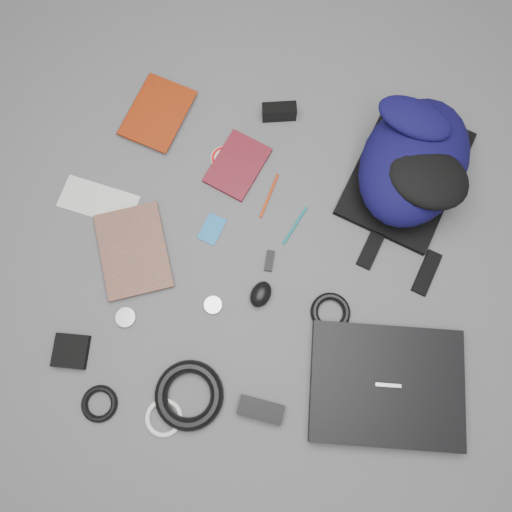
# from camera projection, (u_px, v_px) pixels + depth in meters

# --- Properties ---
(ground) EXTENTS (4.00, 4.00, 0.00)m
(ground) POSITION_uv_depth(u_px,v_px,m) (256.00, 258.00, 1.43)
(ground) COLOR #4F4F51
(ground) RESTS_ON ground
(backpack) EXTENTS (0.44, 0.53, 0.19)m
(backpack) POSITION_uv_depth(u_px,v_px,m) (414.00, 162.00, 1.40)
(backpack) COLOR black
(backpack) RESTS_ON ground
(laptop) EXTENTS (0.42, 0.34, 0.04)m
(laptop) POSITION_uv_depth(u_px,v_px,m) (386.00, 385.00, 1.33)
(laptop) COLOR black
(laptop) RESTS_ON ground
(textbook_red) EXTENTS (0.22, 0.26, 0.02)m
(textbook_red) POSITION_uv_depth(u_px,v_px,m) (133.00, 103.00, 1.53)
(textbook_red) COLOR maroon
(textbook_red) RESTS_ON ground
(comic_book) EXTENTS (0.27, 0.31, 0.02)m
(comic_book) POSITION_uv_depth(u_px,v_px,m) (101.00, 259.00, 1.42)
(comic_book) COLOR #CB620E
(comic_book) RESTS_ON ground
(envelope) EXTENTS (0.24, 0.14, 0.00)m
(envelope) POSITION_uv_depth(u_px,v_px,m) (99.00, 201.00, 1.47)
(envelope) COLOR silver
(envelope) RESTS_ON ground
(dvd_case) EXTENTS (0.20, 0.23, 0.01)m
(dvd_case) POSITION_uv_depth(u_px,v_px,m) (238.00, 165.00, 1.49)
(dvd_case) COLOR #4A0E16
(dvd_case) RESTS_ON ground
(compact_camera) EXTENTS (0.11, 0.06, 0.06)m
(compact_camera) POSITION_uv_depth(u_px,v_px,m) (279.00, 112.00, 1.51)
(compact_camera) COLOR black
(compact_camera) RESTS_ON ground
(sticker_disc) EXTENTS (0.11, 0.11, 0.00)m
(sticker_disc) POSITION_uv_depth(u_px,v_px,m) (224.00, 158.00, 1.50)
(sticker_disc) COLOR silver
(sticker_disc) RESTS_ON ground
(pen_teal) EXTENTS (0.06, 0.12, 0.01)m
(pen_teal) POSITION_uv_depth(u_px,v_px,m) (295.00, 226.00, 1.45)
(pen_teal) COLOR #0C656E
(pen_teal) RESTS_ON ground
(pen_red) EXTENTS (0.04, 0.14, 0.01)m
(pen_red) POSITION_uv_depth(u_px,v_px,m) (269.00, 196.00, 1.47)
(pen_red) COLOR #B3330D
(pen_red) RESTS_ON ground
(id_badge) EXTENTS (0.08, 0.10, 0.00)m
(id_badge) POSITION_uv_depth(u_px,v_px,m) (212.00, 229.00, 1.45)
(id_badge) COLOR #1563A4
(id_badge) RESTS_ON ground
(usb_black) EXTENTS (0.02, 0.06, 0.01)m
(usb_black) POSITION_uv_depth(u_px,v_px,m) (269.00, 261.00, 1.42)
(usb_black) COLOR black
(usb_black) RESTS_ON ground
(usb_silver) EXTENTS (0.03, 0.05, 0.01)m
(usb_silver) POSITION_uv_depth(u_px,v_px,m) (263.00, 299.00, 1.40)
(usb_silver) COLOR silver
(usb_silver) RESTS_ON ground
(mouse) EXTENTS (0.08, 0.09, 0.04)m
(mouse) POSITION_uv_depth(u_px,v_px,m) (261.00, 294.00, 1.39)
(mouse) COLOR black
(mouse) RESTS_ON ground
(headphone_left) EXTENTS (0.07, 0.07, 0.01)m
(headphone_left) POSITION_uv_depth(u_px,v_px,m) (126.00, 317.00, 1.39)
(headphone_left) COLOR #A6A7A9
(headphone_left) RESTS_ON ground
(headphone_right) EXTENTS (0.05, 0.05, 0.01)m
(headphone_right) POSITION_uv_depth(u_px,v_px,m) (213.00, 305.00, 1.39)
(headphone_right) COLOR #B4B4B6
(headphone_right) RESTS_ON ground
(cable_coil) EXTENTS (0.13, 0.13, 0.02)m
(cable_coil) POSITION_uv_depth(u_px,v_px,m) (330.00, 312.00, 1.38)
(cable_coil) COLOR black
(cable_coil) RESTS_ON ground
(power_brick) EXTENTS (0.13, 0.06, 0.03)m
(power_brick) POSITION_uv_depth(u_px,v_px,m) (261.00, 410.00, 1.32)
(power_brick) COLOR black
(power_brick) RESTS_ON ground
(power_cord_coil) EXTENTS (0.20, 0.20, 0.04)m
(power_cord_coil) POSITION_uv_depth(u_px,v_px,m) (189.00, 395.00, 1.33)
(power_cord_coil) COLOR black
(power_cord_coil) RESTS_ON ground
(pouch) EXTENTS (0.10, 0.10, 0.02)m
(pouch) POSITION_uv_depth(u_px,v_px,m) (71.00, 351.00, 1.36)
(pouch) COLOR black
(pouch) RESTS_ON ground
(earbud_coil) EXTENTS (0.13, 0.13, 0.02)m
(earbud_coil) POSITION_uv_depth(u_px,v_px,m) (99.00, 404.00, 1.33)
(earbud_coil) COLOR black
(earbud_coil) RESTS_ON ground
(white_cable_coil) EXTENTS (0.13, 0.13, 0.01)m
(white_cable_coil) POSITION_uv_depth(u_px,v_px,m) (164.00, 418.00, 1.32)
(white_cable_coil) COLOR white
(white_cable_coil) RESTS_ON ground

